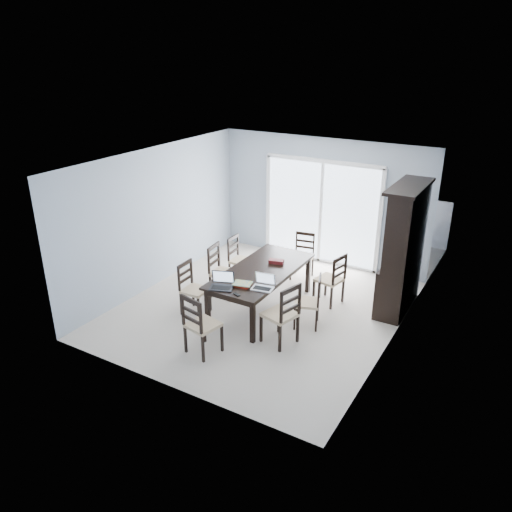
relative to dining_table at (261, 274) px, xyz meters
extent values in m
plane|color=beige|center=(0.00, 0.00, -0.67)|extent=(5.00, 5.00, 0.00)
plane|color=white|center=(0.00, 0.00, 1.93)|extent=(5.00, 5.00, 0.00)
cube|color=#94A1B1|center=(0.00, 2.50, 0.63)|extent=(4.50, 0.02, 2.60)
cube|color=#94A1B1|center=(-2.25, 0.00, 0.63)|extent=(0.02, 5.00, 2.60)
cube|color=#94A1B1|center=(2.25, 0.00, 0.63)|extent=(0.02, 5.00, 2.60)
cube|color=gray|center=(0.00, 3.50, -0.72)|extent=(4.50, 2.00, 0.10)
cube|color=#99999E|center=(0.00, 4.50, -0.12)|extent=(4.50, 0.06, 1.10)
cube|color=black|center=(0.00, 0.00, 0.06)|extent=(1.00, 2.20, 0.04)
cube|color=black|center=(0.00, 0.00, 0.00)|extent=(0.88, 2.08, 0.10)
cube|color=black|center=(-0.42, -1.00, -0.33)|extent=(0.07, 0.07, 0.69)
cube|color=black|center=(0.42, -1.00, -0.33)|extent=(0.07, 0.07, 0.69)
cube|color=black|center=(-0.42, 1.00, -0.33)|extent=(0.07, 0.07, 0.69)
cube|color=black|center=(0.42, 1.00, -0.33)|extent=(0.07, 0.07, 0.69)
cube|color=black|center=(2.01, 1.25, -0.25)|extent=(0.45, 1.30, 0.85)
cube|color=black|center=(2.04, 1.25, 0.83)|extent=(0.38, 1.30, 1.30)
cube|color=black|center=(2.01, 1.25, 1.50)|extent=(0.50, 1.38, 0.05)
cube|color=black|center=(1.84, 0.83, 0.83)|extent=(0.02, 0.36, 1.18)
cube|color=black|center=(1.84, 1.25, 0.83)|extent=(0.02, 0.36, 1.18)
cube|color=black|center=(1.84, 1.67, 0.83)|extent=(0.02, 0.36, 1.18)
cube|color=silver|center=(0.00, 2.48, 0.38)|extent=(2.40, 0.02, 2.10)
cube|color=white|center=(0.00, 2.46, 1.47)|extent=(2.52, 0.05, 0.08)
cube|color=white|center=(0.00, 2.46, 0.38)|extent=(0.06, 0.05, 2.10)
cube|color=white|center=(0.00, 2.46, -0.65)|extent=(2.52, 0.05, 0.05)
cube|color=black|center=(-1.08, -0.52, -0.47)|extent=(0.03, 0.03, 0.40)
cube|color=black|center=(-1.07, -0.87, -0.47)|extent=(0.03, 0.03, 0.40)
cube|color=black|center=(-0.72, -0.50, -0.47)|extent=(0.03, 0.03, 0.40)
cube|color=black|center=(-0.71, -0.86, -0.47)|extent=(0.03, 0.03, 0.40)
cube|color=tan|center=(-0.90, -0.69, -0.25)|extent=(0.41, 0.41, 0.05)
cube|color=black|center=(-1.04, 0.27, -0.46)|extent=(0.04, 0.04, 0.43)
cube|color=black|center=(-1.00, -0.11, -0.46)|extent=(0.04, 0.04, 0.43)
cube|color=black|center=(-0.67, 0.31, -0.46)|extent=(0.04, 0.04, 0.43)
cube|color=black|center=(-0.62, -0.06, -0.46)|extent=(0.04, 0.04, 0.43)
cube|color=tan|center=(-0.83, 0.10, -0.22)|extent=(0.46, 0.46, 0.05)
cube|color=black|center=(-1.07, 0.97, -0.48)|extent=(0.03, 0.03, 0.40)
cube|color=black|center=(-1.06, 0.62, -0.48)|extent=(0.03, 0.03, 0.40)
cube|color=black|center=(-0.72, 0.98, -0.48)|extent=(0.03, 0.03, 0.40)
cube|color=black|center=(-0.71, 0.63, -0.48)|extent=(0.03, 0.03, 0.40)
cube|color=tan|center=(-0.89, 0.80, -0.26)|extent=(0.40, 0.40, 0.05)
cube|color=black|center=(0.90, -1.02, -0.45)|extent=(0.05, 0.05, 0.45)
cube|color=black|center=(1.01, -0.64, -0.45)|extent=(0.05, 0.05, 0.45)
cube|color=black|center=(0.52, -0.92, -0.45)|extent=(0.05, 0.05, 0.45)
cube|color=black|center=(0.63, -0.53, -0.45)|extent=(0.05, 0.05, 0.45)
cube|color=tan|center=(0.77, -0.78, -0.20)|extent=(0.54, 0.54, 0.05)
cube|color=black|center=(1.14, -0.22, -0.48)|extent=(0.04, 0.04, 0.39)
cube|color=black|center=(1.02, 0.11, -0.48)|extent=(0.04, 0.04, 0.39)
cube|color=black|center=(0.81, -0.34, -0.48)|extent=(0.04, 0.04, 0.39)
cube|color=black|center=(0.69, -0.01, -0.48)|extent=(0.04, 0.04, 0.39)
cube|color=tan|center=(0.91, -0.11, -0.26)|extent=(0.49, 0.49, 0.05)
cube|color=black|center=(1.05, 0.59, -0.46)|extent=(0.04, 0.04, 0.42)
cube|color=black|center=(1.13, 0.96, -0.46)|extent=(0.04, 0.04, 0.42)
cube|color=black|center=(0.69, 0.67, -0.46)|extent=(0.04, 0.04, 0.42)
cube|color=black|center=(0.77, 1.03, -0.46)|extent=(0.04, 0.04, 0.42)
cube|color=tan|center=(0.91, 0.81, -0.23)|extent=(0.48, 0.48, 0.05)
cube|color=black|center=(-0.30, -1.74, -0.46)|extent=(0.04, 0.04, 0.43)
cube|color=black|center=(0.07, -1.81, -0.46)|extent=(0.04, 0.04, 0.43)
cube|color=black|center=(-0.23, -1.36, -0.46)|extent=(0.04, 0.04, 0.43)
cube|color=black|center=(0.15, -1.44, -0.46)|extent=(0.04, 0.04, 0.43)
cube|color=tan|center=(-0.08, -1.59, -0.22)|extent=(0.50, 0.50, 0.05)
cube|color=black|center=(0.20, 1.71, -0.47)|extent=(0.04, 0.04, 0.40)
cube|color=black|center=(-0.15, 1.65, -0.47)|extent=(0.04, 0.04, 0.40)
cube|color=black|center=(0.26, 1.36, -0.47)|extent=(0.04, 0.04, 0.40)
cube|color=black|center=(-0.09, 1.30, -0.47)|extent=(0.04, 0.04, 0.40)
cube|color=tan|center=(0.06, 1.50, -0.25)|extent=(0.45, 0.45, 0.05)
cube|color=black|center=(-0.19, -0.93, 0.09)|extent=(0.43, 0.36, 0.02)
cube|color=silver|center=(-0.19, -0.93, 0.21)|extent=(0.31, 0.16, 0.19)
cube|color=#BCBCBE|center=(0.38, -0.63, 0.09)|extent=(0.37, 0.29, 0.02)
cube|color=silver|center=(0.38, -0.63, 0.20)|extent=(0.29, 0.09, 0.18)
cube|color=maroon|center=(0.04, -0.69, 0.09)|extent=(0.28, 0.23, 0.03)
cube|color=gold|center=(0.05, -0.69, 0.12)|extent=(0.33, 0.28, 0.01)
cube|color=black|center=(0.14, -1.00, 0.08)|extent=(0.13, 0.09, 0.01)
cube|color=#470E14|center=(0.09, 0.36, 0.11)|extent=(0.28, 0.19, 0.06)
cube|color=maroon|center=(-0.94, 3.49, -0.26)|extent=(1.78, 1.62, 0.82)
cube|color=gray|center=(-0.94, 3.49, 0.17)|extent=(1.83, 1.67, 0.05)
camera|label=1|loc=(3.81, -6.68, 3.56)|focal=35.00mm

